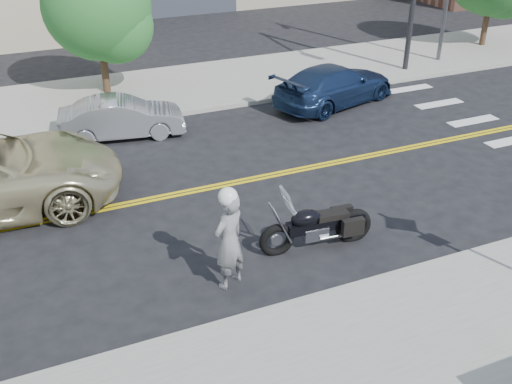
{
  "coord_description": "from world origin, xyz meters",
  "views": [
    {
      "loc": [
        -4.53,
        -12.81,
        7.3
      ],
      "look_at": [
        -0.15,
        -2.68,
        1.2
      ],
      "focal_mm": 42.0,
      "sensor_mm": 36.0,
      "label": 1
    }
  ],
  "objects_px": {
    "motorcyclist": "(229,238)",
    "parked_car_silver": "(122,118)",
    "parked_car_blue": "(335,85)",
    "motorcycle": "(318,216)"
  },
  "relations": [
    {
      "from": "parked_car_silver",
      "to": "parked_car_blue",
      "type": "height_order",
      "value": "parked_car_blue"
    },
    {
      "from": "parked_car_blue",
      "to": "motorcyclist",
      "type": "bearing_deg",
      "value": 121.84
    },
    {
      "from": "motorcycle",
      "to": "parked_car_blue",
      "type": "distance_m",
      "value": 8.82
    },
    {
      "from": "motorcyclist",
      "to": "parked_car_silver",
      "type": "height_order",
      "value": "motorcyclist"
    },
    {
      "from": "motorcycle",
      "to": "parked_car_blue",
      "type": "xyz_separation_m",
      "value": [
        4.71,
        7.46,
        -0.08
      ]
    },
    {
      "from": "parked_car_blue",
      "to": "parked_car_silver",
      "type": "bearing_deg",
      "value": 72.06
    },
    {
      "from": "motorcycle",
      "to": "motorcyclist",
      "type": "bearing_deg",
      "value": -161.97
    },
    {
      "from": "parked_car_blue",
      "to": "motorcycle",
      "type": "bearing_deg",
      "value": 130.49
    },
    {
      "from": "motorcycle",
      "to": "parked_car_silver",
      "type": "xyz_separation_m",
      "value": [
        -2.54,
        7.55,
        -0.15
      ]
    },
    {
      "from": "motorcyclist",
      "to": "parked_car_blue",
      "type": "height_order",
      "value": "motorcyclist"
    }
  ]
}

